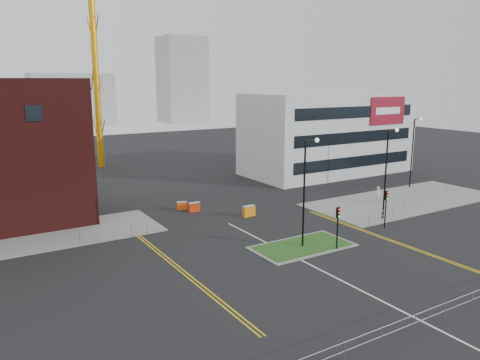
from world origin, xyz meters
The scene contains 25 objects.
ground centered at (0.00, 0.00, 0.00)m, with size 200.00×200.00×0.00m, color black.
pavement_right centered at (22.00, 14.00, 0.06)m, with size 24.00×10.00×0.12m, color slate.
island_kerb centered at (2.00, 8.00, 0.04)m, with size 8.60×4.60×0.08m, color slate.
grass_island centered at (2.00, 8.00, 0.06)m, with size 8.00×4.00×0.12m, color #234C19.
office_block centered at (26.01, 31.97, 6.00)m, with size 25.00×12.20×12.00m.
streetlamp_island centered at (2.22, 8.00, 5.41)m, with size 1.46×0.36×9.18m.
streetlamp_right_near centered at (14.22, 10.00, 5.41)m, with size 1.46×0.36×9.18m.
streetlamp_right_far centered at (28.22, 18.00, 5.41)m, with size 1.46×0.36×9.18m.
traffic_light_island centered at (4.00, 5.98, 2.57)m, with size 0.28×0.33×3.65m.
traffic_light_right centered at (12.00, 7.98, 2.57)m, with size 0.28×0.33×3.65m.
railing_front centered at (0.00, -6.00, 0.78)m, with size 24.05×0.05×1.10m.
railing_left centered at (-11.00, 18.00, 0.74)m, with size 6.05×0.05×1.10m.
railing_right centered at (20.50, 11.50, 0.78)m, with size 19.05×5.05×1.10m.
centre_line centered at (0.00, 2.00, 0.01)m, with size 0.15×30.00×0.01m, color silver.
yellow_left_a centered at (-9.00, 10.00, 0.01)m, with size 0.12×24.00×0.01m, color gold.
yellow_left_b centered at (-8.70, 10.00, 0.01)m, with size 0.12×24.00×0.01m, color gold.
yellow_right_a centered at (9.50, 6.00, 0.01)m, with size 0.12×20.00×0.01m, color gold.
yellow_right_b centered at (9.80, 6.00, 0.01)m, with size 0.12×20.00×0.01m, color gold.
skyline_b centered at (10.00, 130.00, 8.00)m, with size 24.00×12.00×16.00m, color gray.
skyline_c centered at (45.00, 125.00, 14.00)m, with size 14.00×12.00×28.00m, color gray.
skyline_d centered at (-8.00, 140.00, 6.00)m, with size 30.00×12.00×12.00m, color gray.
pedestrian centered at (18.51, 14.74, 0.98)m, with size 0.71×0.47×1.95m, color #F59FB8.
barrier_left centered at (-1.00, 22.58, 0.56)m, with size 1.24×0.50×1.02m.
barrier_mid centered at (-1.79, 24.00, 0.49)m, with size 1.13×0.71×0.90m.
barrier_right centered at (3.03, 18.02, 0.61)m, with size 1.36×0.51×1.13m.
Camera 1 is at (-22.14, -21.18, 13.75)m, focal length 35.00 mm.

